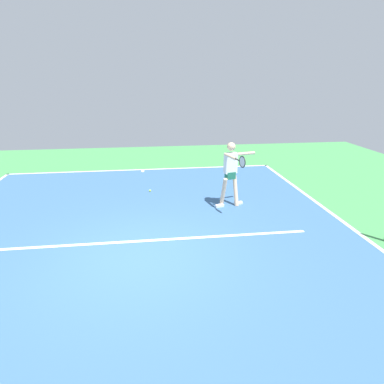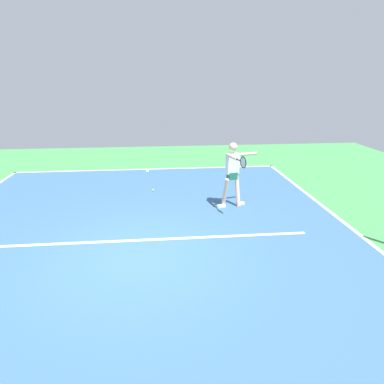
% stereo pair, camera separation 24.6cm
% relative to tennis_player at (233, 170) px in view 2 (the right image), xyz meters
% --- Properties ---
extents(ground_plane, '(22.64, 22.64, 0.00)m').
position_rel_tennis_player_xyz_m(ground_plane, '(2.46, 2.52, -1.05)').
color(ground_plane, '#428E4C').
extents(court_surface, '(10.15, 13.63, 0.00)m').
position_rel_tennis_player_xyz_m(court_surface, '(2.46, 2.52, -1.04)').
color(court_surface, '#38608E').
rests_on(court_surface, ground_plane).
extents(court_line_baseline_near, '(10.15, 0.10, 0.01)m').
position_rel_tennis_player_xyz_m(court_line_baseline_near, '(2.46, -4.24, -1.04)').
color(court_line_baseline_near, white).
rests_on(court_line_baseline_near, ground_plane).
extents(court_line_sideline_left, '(0.10, 13.63, 0.01)m').
position_rel_tennis_player_xyz_m(court_line_sideline_left, '(-2.56, 2.52, -1.04)').
color(court_line_sideline_left, white).
rests_on(court_line_sideline_left, ground_plane).
extents(court_line_service, '(7.62, 0.10, 0.01)m').
position_rel_tennis_player_xyz_m(court_line_service, '(2.46, 1.81, -1.04)').
color(court_line_service, white).
rests_on(court_line_service, ground_plane).
extents(court_line_centre_mark, '(0.10, 0.30, 0.01)m').
position_rel_tennis_player_xyz_m(court_line_centre_mark, '(2.46, -4.04, -1.04)').
color(court_line_centre_mark, white).
rests_on(court_line_centre_mark, ground_plane).
extents(tennis_player, '(1.13, 1.28, 1.81)m').
position_rel_tennis_player_xyz_m(tennis_player, '(0.00, 0.00, 0.00)').
color(tennis_player, beige).
rests_on(tennis_player, ground_plane).
extents(tennis_ball_by_sideline, '(0.07, 0.07, 0.07)m').
position_rel_tennis_player_xyz_m(tennis_ball_by_sideline, '(2.22, -1.53, -1.01)').
color(tennis_ball_by_sideline, '#C6E53D').
rests_on(tennis_ball_by_sideline, ground_plane).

